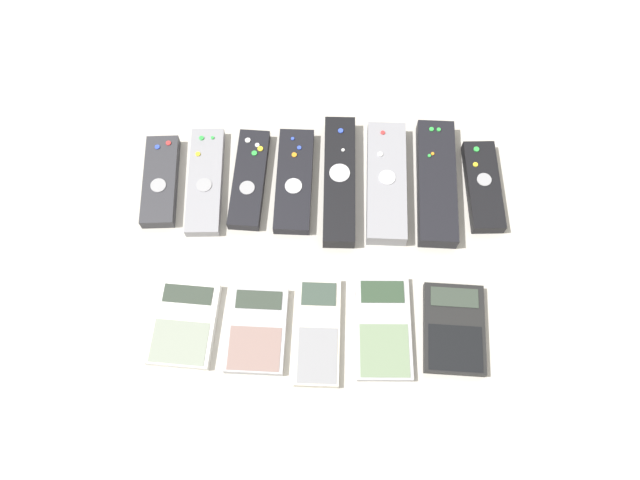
{
  "coord_description": "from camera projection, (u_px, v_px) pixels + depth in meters",
  "views": [
    {
      "loc": [
        0.01,
        -0.33,
        0.86
      ],
      "look_at": [
        0.0,
        0.03,
        0.01
      ],
      "focal_mm": 35.0,
      "sensor_mm": 36.0,
      "label": 1
    }
  ],
  "objects": [
    {
      "name": "remote_5",
      "position": [
        386.0,
        182.0,
        0.96
      ],
      "size": [
        0.06,
        0.2,
        0.03
      ],
      "rotation": [
        0.0,
        0.0,
        -0.02
      ],
      "color": "gray",
      "rests_on": "ground_plane"
    },
    {
      "name": "remote_3",
      "position": [
        294.0,
        181.0,
        0.97
      ],
      "size": [
        0.06,
        0.18,
        0.02
      ],
      "rotation": [
        0.0,
        0.0,
        -0.02
      ],
      "color": "black",
      "rests_on": "ground_plane"
    },
    {
      "name": "ground_plane",
      "position": [
        320.0,
        263.0,
        0.92
      ],
      "size": [
        3.0,
        3.0,
        0.0
      ],
      "primitive_type": "plane",
      "color": "beige"
    },
    {
      "name": "calculator_4",
      "position": [
        454.0,
        329.0,
        0.88
      ],
      "size": [
        0.09,
        0.13,
        0.02
      ],
      "rotation": [
        0.0,
        0.0,
        -0.04
      ],
      "color": "black",
      "rests_on": "ground_plane"
    },
    {
      "name": "calculator_1",
      "position": [
        257.0,
        330.0,
        0.88
      ],
      "size": [
        0.09,
        0.13,
        0.02
      ],
      "rotation": [
        0.0,
        0.0,
        -0.03
      ],
      "color": "#B2B2B7",
      "rests_on": "ground_plane"
    },
    {
      "name": "remote_7",
      "position": [
        483.0,
        186.0,
        0.96
      ],
      "size": [
        0.05,
        0.15,
        0.02
      ],
      "rotation": [
        0.0,
        0.0,
        0.04
      ],
      "color": "black",
      "rests_on": "ground_plane"
    },
    {
      "name": "calculator_2",
      "position": [
        321.0,
        331.0,
        0.88
      ],
      "size": [
        0.06,
        0.16,
        0.02
      ],
      "rotation": [
        0.0,
        0.0,
        -0.01
      ],
      "color": "beige",
      "rests_on": "ground_plane"
    },
    {
      "name": "calculator_0",
      "position": [
        184.0,
        324.0,
        0.88
      ],
      "size": [
        0.1,
        0.13,
        0.02
      ],
      "rotation": [
        0.0,
        0.0,
        -0.07
      ],
      "color": "silver",
      "rests_on": "ground_plane"
    },
    {
      "name": "remote_0",
      "position": [
        160.0,
        181.0,
        0.97
      ],
      "size": [
        0.06,
        0.15,
        0.02
      ],
      "rotation": [
        0.0,
        0.0,
        0.05
      ],
      "color": "#333338",
      "rests_on": "ground_plane"
    },
    {
      "name": "remote_2",
      "position": [
        249.0,
        179.0,
        0.97
      ],
      "size": [
        0.06,
        0.17,
        0.02
      ],
      "rotation": [
        0.0,
        0.0,
        -0.05
      ],
      "color": "black",
      "rests_on": "ground_plane"
    },
    {
      "name": "remote_4",
      "position": [
        339.0,
        180.0,
        0.96
      ],
      "size": [
        0.05,
        0.22,
        0.03
      ],
      "rotation": [
        0.0,
        0.0,
        0.0
      ],
      "color": "black",
      "rests_on": "ground_plane"
    },
    {
      "name": "remote_1",
      "position": [
        205.0,
        181.0,
        0.97
      ],
      "size": [
        0.06,
        0.18,
        0.02
      ],
      "rotation": [
        0.0,
        0.0,
        0.03
      ],
      "color": "gray",
      "rests_on": "ground_plane"
    },
    {
      "name": "remote_6",
      "position": [
        436.0,
        182.0,
        0.96
      ],
      "size": [
        0.06,
        0.21,
        0.03
      ],
      "rotation": [
        0.0,
        0.0,
        -0.03
      ],
      "color": "black",
      "rests_on": "ground_plane"
    },
    {
      "name": "calculator_3",
      "position": [
        383.0,
        327.0,
        0.88
      ],
      "size": [
        0.08,
        0.15,
        0.01
      ],
      "rotation": [
        0.0,
        0.0,
        0.02
      ],
      "color": "#B2B2B7",
      "rests_on": "ground_plane"
    }
  ]
}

